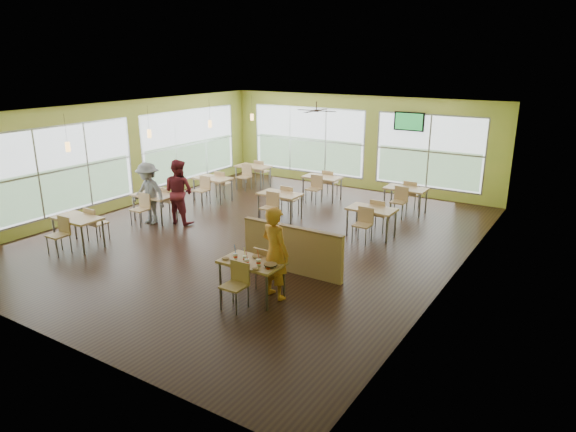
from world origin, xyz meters
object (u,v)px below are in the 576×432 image
(main_table, at_px, (252,267))
(half_wall_divider, at_px, (292,249))
(man_plaid, at_px, (275,253))
(food_basket, at_px, (271,265))

(main_table, height_order, half_wall_divider, half_wall_divider)
(man_plaid, bearing_deg, main_table, 52.72)
(main_table, xyz_separation_m, food_basket, (0.46, -0.04, 0.15))
(main_table, relative_size, food_basket, 6.00)
(half_wall_divider, xyz_separation_m, man_plaid, (0.35, -1.18, 0.38))
(half_wall_divider, bearing_deg, main_table, -90.00)
(half_wall_divider, bearing_deg, food_basket, -72.91)
(main_table, distance_m, man_plaid, 0.52)
(half_wall_divider, height_order, man_plaid, man_plaid)
(food_basket, bearing_deg, half_wall_divider, 107.09)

